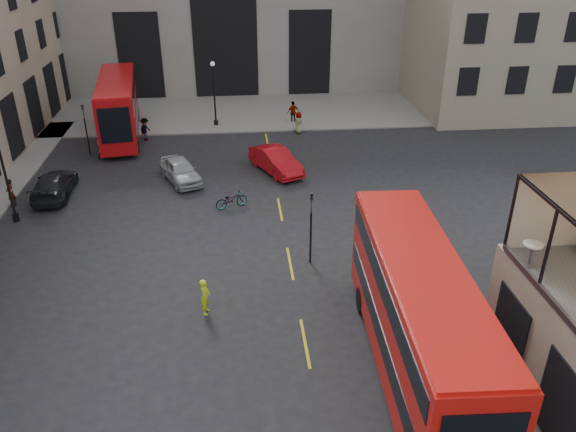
{
  "coord_description": "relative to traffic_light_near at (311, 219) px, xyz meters",
  "views": [
    {
      "loc": [
        -4.39,
        -11.48,
        14.88
      ],
      "look_at": [
        -2.17,
        11.35,
        3.0
      ],
      "focal_mm": 35.0,
      "sensor_mm": 36.0,
      "label": 1
    }
  ],
  "objects": [
    {
      "name": "pavement_far",
      "position": [
        -5.0,
        26.0,
        -2.36
      ],
      "size": [
        40.0,
        12.0,
        0.12
      ],
      "primitive_type": "cube",
      "color": "slate",
      "rests_on": "ground"
    },
    {
      "name": "traffic_light_near",
      "position": [
        0.0,
        0.0,
        0.0
      ],
      "size": [
        0.16,
        0.2,
        3.8
      ],
      "color": "black",
      "rests_on": "ground"
    },
    {
      "name": "traffic_light_far",
      "position": [
        -14.0,
        16.0,
        0.0
      ],
      "size": [
        0.16,
        0.2,
        3.8
      ],
      "color": "black",
      "rests_on": "ground"
    },
    {
      "name": "street_lamp_a",
      "position": [
        -16.0,
        6.0,
        -0.03
      ],
      "size": [
        0.36,
        0.36,
        5.33
      ],
      "color": "black",
      "rests_on": "ground"
    },
    {
      "name": "street_lamp_b",
      "position": [
        -5.0,
        22.0,
        -0.03
      ],
      "size": [
        0.36,
        0.36,
        5.33
      ],
      "color": "black",
      "rests_on": "ground"
    },
    {
      "name": "bus_near",
      "position": [
        2.76,
        -7.95,
        0.25
      ],
      "size": [
        3.25,
        12.05,
        4.77
      ],
      "color": "red",
      "rests_on": "ground"
    },
    {
      "name": "bus_far",
      "position": [
        -12.4,
        20.22,
        0.14
      ],
      "size": [
        4.09,
        11.67,
        4.56
      ],
      "color": "#B50C10",
      "rests_on": "ground"
    },
    {
      "name": "car_a",
      "position": [
        -7.08,
        10.77,
        -1.68
      ],
      "size": [
        3.37,
        4.73,
        1.5
      ],
      "primitive_type": "imported",
      "rotation": [
        0.0,
        0.0,
        0.41
      ],
      "color": "#9FA3A7",
      "rests_on": "ground"
    },
    {
      "name": "car_b",
      "position": [
        -0.79,
        11.73,
        -1.62
      ],
      "size": [
        3.65,
        5.14,
        1.61
      ],
      "primitive_type": "imported",
      "rotation": [
        0.0,
        0.0,
        0.45
      ],
      "color": "#B80B13",
      "rests_on": "ground"
    },
    {
      "name": "car_c",
      "position": [
        -14.69,
        9.31,
        -1.69
      ],
      "size": [
        2.23,
        5.13,
        1.47
      ],
      "primitive_type": "imported",
      "rotation": [
        0.0,
        0.0,
        3.18
      ],
      "color": "black",
      "rests_on": "ground"
    },
    {
      "name": "bicycle",
      "position": [
        -3.83,
        6.54,
        -1.91
      ],
      "size": [
        2.09,
        1.36,
        1.04
      ],
      "primitive_type": "imported",
      "rotation": [
        0.0,
        0.0,
        1.95
      ],
      "color": "gray",
      "rests_on": "ground"
    },
    {
      "name": "cyclist",
      "position": [
        -5.01,
        -3.6,
        -1.58
      ],
      "size": [
        0.49,
        0.67,
        1.68
      ],
      "primitive_type": "imported",
      "rotation": [
        0.0,
        0.0,
        1.42
      ],
      "color": "#C4FB1A",
      "rests_on": "ground"
    },
    {
      "name": "pedestrian_a",
      "position": [
        -12.9,
        15.55,
        -1.44
      ],
      "size": [
        1.18,
        1.08,
        1.98
      ],
      "primitive_type": "imported",
      "rotation": [
        0.0,
        0.0,
        0.42
      ],
      "color": "gray",
      "rests_on": "ground"
    },
    {
      "name": "pedestrian_b",
      "position": [
        -10.38,
        19.03,
        -1.53
      ],
      "size": [
        1.06,
        1.32,
        1.78
      ],
      "primitive_type": "imported",
      "rotation": [
        0.0,
        0.0,
        1.17
      ],
      "color": "gray",
      "rests_on": "ground"
    },
    {
      "name": "pedestrian_c",
      "position": [
        1.51,
        22.32,
        -1.5
      ],
      "size": [
        1.17,
        0.8,
        1.84
      ],
      "primitive_type": "imported",
      "rotation": [
        0.0,
        0.0,
        3.5
      ],
      "color": "gray",
      "rests_on": "ground"
    },
    {
      "name": "pedestrian_d",
      "position": [
        1.65,
        19.63,
        -1.56
      ],
      "size": [
        0.98,
        0.99,
        1.73
      ],
      "primitive_type": "imported",
      "rotation": [
        0.0,
        0.0,
        2.35
      ],
      "color": "gray",
      "rests_on": "ground"
    },
    {
      "name": "pedestrian_e",
      "position": [
        -16.8,
        7.99,
        -1.56
      ],
      "size": [
        0.53,
        0.7,
        1.74
      ],
      "primitive_type": "imported",
      "rotation": [
        0.0,
        0.0,
        4.52
      ],
      "color": "gray",
      "rests_on": "ground"
    },
    {
      "name": "cafe_table_far",
      "position": [
        6.36,
        -8.13,
        2.72
      ],
      "size": [
        0.66,
        0.66,
        0.83
      ],
      "color": "white",
      "rests_on": "cafe_floor"
    }
  ]
}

